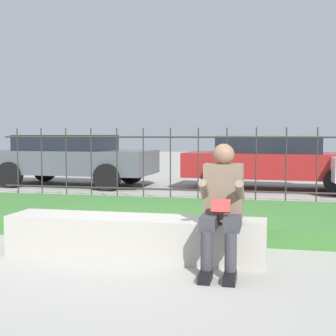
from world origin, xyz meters
TOP-DOWN VIEW (x-y plane):
  - ground_plane at (0.00, 0.00)m, footprint 60.00×60.00m
  - stone_bench at (0.15, 0.00)m, footprint 2.80×0.55m
  - person_seated_reader at (1.12, -0.31)m, footprint 0.42×0.73m
  - grass_berm at (0.00, 1.92)m, footprint 9.39×2.44m
  - iron_fence at (0.00, 3.78)m, footprint 7.39×0.03m
  - car_parked_center at (1.69, 6.64)m, footprint 4.44×2.09m
  - car_parked_left at (-3.47, 6.47)m, footprint 4.25×2.04m

SIDE VIEW (x-z plane):
  - ground_plane at x=0.00m, z-range 0.00..0.00m
  - grass_berm at x=0.00m, z-range 0.00..0.23m
  - stone_bench at x=0.15m, z-range -0.02..0.42m
  - person_seated_reader at x=1.12m, z-range 0.05..1.29m
  - car_parked_center at x=1.69m, z-range 0.06..1.35m
  - car_parked_left at x=-3.47m, z-range 0.06..1.37m
  - iron_fence at x=0.00m, z-range 0.03..1.49m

